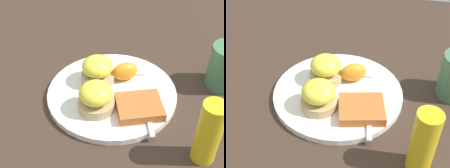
# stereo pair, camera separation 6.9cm
# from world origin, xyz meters

# --- Properties ---
(ground_plane) EXTENTS (1.10, 1.10, 0.00)m
(ground_plane) POSITION_xyz_m (0.00, 0.00, 0.00)
(ground_plane) COLOR #38281E
(plate) EXTENTS (0.29, 0.29, 0.01)m
(plate) POSITION_xyz_m (0.00, 0.00, 0.01)
(plate) COLOR silver
(plate) RESTS_ON ground_plane
(sandwich_benedict_left) EXTENTS (0.08, 0.08, 0.06)m
(sandwich_benedict_left) POSITION_xyz_m (-0.03, 0.03, 0.04)
(sandwich_benedict_left) COLOR tan
(sandwich_benedict_left) RESTS_ON plate
(sandwich_benedict_right) EXTENTS (0.08, 0.08, 0.06)m
(sandwich_benedict_right) POSITION_xyz_m (-0.03, -0.06, 0.04)
(sandwich_benedict_right) COLOR tan
(sandwich_benedict_right) RESTS_ON plate
(hashbrown_patty) EXTENTS (0.11, 0.10, 0.02)m
(hashbrown_patty) POSITION_xyz_m (0.06, -0.06, 0.02)
(hashbrown_patty) COLOR #B7602B
(hashbrown_patty) RESTS_ON plate
(orange_wedge) EXTENTS (0.07, 0.06, 0.04)m
(orange_wedge) POSITION_xyz_m (0.03, 0.05, 0.04)
(orange_wedge) COLOR orange
(orange_wedge) RESTS_ON plate
(fork) EXTENTS (0.05, 0.24, 0.00)m
(fork) POSITION_xyz_m (0.07, 0.00, 0.02)
(fork) COLOR silver
(fork) RESTS_ON plate
(condiment_bottle) EXTENTS (0.04, 0.04, 0.13)m
(condiment_bottle) POSITION_xyz_m (0.18, -0.16, 0.07)
(condiment_bottle) COLOR gold
(condiment_bottle) RESTS_ON ground_plane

